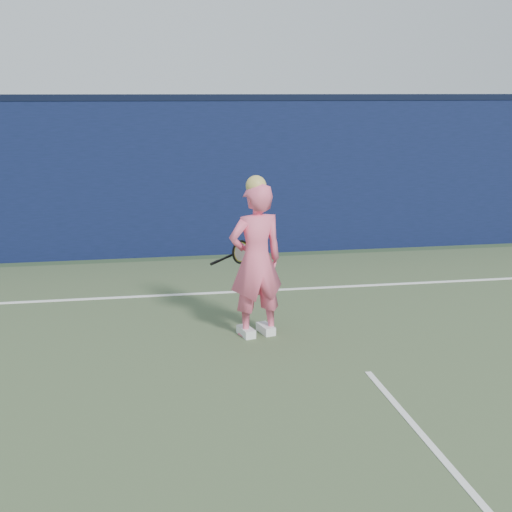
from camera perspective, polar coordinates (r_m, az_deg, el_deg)
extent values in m
plane|color=#32452A|center=(6.18, 12.00, -12.63)|extent=(80.00, 80.00, 0.00)
cube|color=black|center=(11.92, 0.56, 6.32)|extent=(24.00, 0.40, 2.50)
cube|color=black|center=(11.84, 0.58, 12.58)|extent=(24.00, 0.42, 0.10)
imported|color=#FA6184|center=(7.74, 0.00, -0.38)|extent=(0.70, 0.54, 1.70)
sphere|color=tan|center=(7.59, 0.00, 5.65)|extent=(0.22, 0.22, 0.22)
cube|color=white|center=(8.01, 0.79, -5.87)|extent=(0.18, 0.30, 0.10)
cube|color=white|center=(7.92, -0.80, -6.10)|extent=(0.18, 0.30, 0.10)
torus|color=black|center=(8.15, -1.21, 0.33)|extent=(0.25, 0.20, 0.28)
torus|color=#A9BF12|center=(8.15, -1.21, 0.33)|extent=(0.20, 0.16, 0.23)
cylinder|color=beige|center=(8.15, -1.21, 0.33)|extent=(0.20, 0.15, 0.23)
cylinder|color=black|center=(8.08, -2.55, -0.19)|extent=(0.24, 0.13, 0.09)
cylinder|color=black|center=(8.04, -3.32, -0.53)|extent=(0.12, 0.08, 0.06)
cube|color=white|center=(9.76, 3.26, -2.64)|extent=(11.00, 0.08, 0.01)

